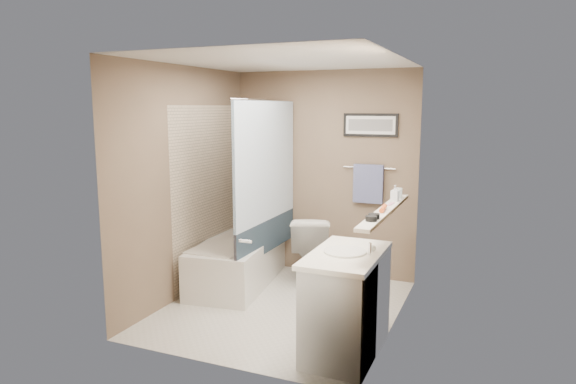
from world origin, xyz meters
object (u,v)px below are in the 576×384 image
at_px(candle_bowl_far, 374,216).
at_px(soap_bottle, 395,193).
at_px(vanity, 346,305).
at_px(candle_bowl_near, 371,219).
at_px(toilet, 311,248).
at_px(bathtub, 238,262).
at_px(hair_brush_front, 383,208).
at_px(glass_jar, 398,193).

relative_size(candle_bowl_far, soap_bottle, 0.60).
xyz_separation_m(vanity, candle_bowl_near, (0.19, -0.01, 0.73)).
height_order(toilet, candle_bowl_far, candle_bowl_far).
xyz_separation_m(bathtub, toilet, (0.73, 0.42, 0.13)).
bearing_deg(vanity, toilet, 120.81).
bearing_deg(soap_bottle, toilet, 149.12).
xyz_separation_m(toilet, vanity, (0.87, -1.55, 0.02)).
height_order(candle_bowl_near, soap_bottle, soap_bottle).
distance_m(toilet, soap_bottle, 1.47).
bearing_deg(hair_brush_front, vanity, -114.06).
xyz_separation_m(bathtub, glass_jar, (1.79, -0.06, 0.92)).
bearing_deg(bathtub, toilet, 22.10).
relative_size(vanity, candle_bowl_far, 10.00).
distance_m(vanity, hair_brush_front, 0.87).
bearing_deg(soap_bottle, candle_bowl_far, -90.00).
relative_size(candle_bowl_near, candle_bowl_far, 1.00).
bearing_deg(toilet, glass_jar, 137.83).
bearing_deg(vanity, hair_brush_front, 67.30).
bearing_deg(toilet, bathtub, 12.24).
height_order(vanity, candle_bowl_far, candle_bowl_far).
relative_size(hair_brush_front, glass_jar, 2.20).
distance_m(candle_bowl_near, hair_brush_front, 0.42).
height_order(bathtub, candle_bowl_far, candle_bowl_far).
bearing_deg(hair_brush_front, candle_bowl_near, -90.00).
distance_m(toilet, candle_bowl_near, 2.03).
height_order(bathtub, vanity, vanity).
height_order(vanity, candle_bowl_near, candle_bowl_near).
bearing_deg(bathtub, soap_bottle, -14.69).
xyz_separation_m(vanity, soap_bottle, (0.19, 0.91, 0.79)).
height_order(bathtub, glass_jar, glass_jar).
distance_m(hair_brush_front, soap_bottle, 0.50).
xyz_separation_m(bathtub, hair_brush_front, (1.79, -0.71, 0.89)).
bearing_deg(candle_bowl_near, bathtub, 147.52).
xyz_separation_m(bathtub, candle_bowl_near, (1.79, -1.14, 0.89)).
bearing_deg(candle_bowl_near, hair_brush_front, 90.00).
height_order(candle_bowl_far, soap_bottle, soap_bottle).
xyz_separation_m(bathtub, candle_bowl_far, (1.79, -1.05, 0.89)).
xyz_separation_m(candle_bowl_near, candle_bowl_far, (0.00, 0.09, 0.00)).
height_order(vanity, soap_bottle, soap_bottle).
height_order(toilet, hair_brush_front, hair_brush_front).
relative_size(vanity, hair_brush_front, 4.09).
height_order(toilet, soap_bottle, soap_bottle).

